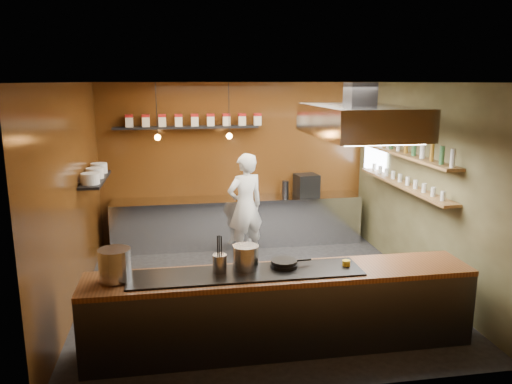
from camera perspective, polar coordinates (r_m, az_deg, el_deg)
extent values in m
plane|color=black|center=(7.49, 0.18, -11.18)|extent=(5.00, 5.00, 0.00)
plane|color=#3E200B|center=(9.45, -2.38, 3.32)|extent=(5.00, 0.00, 5.00)
plane|color=#3E200B|center=(7.05, -20.26, -0.64)|extent=(0.00, 5.00, 5.00)
plane|color=#423F25|center=(7.83, 18.52, 0.74)|extent=(0.00, 5.00, 5.00)
plane|color=silver|center=(6.86, 0.19, 12.42)|extent=(5.00, 5.00, 0.00)
plane|color=white|center=(9.26, 13.52, 5.29)|extent=(0.00, 1.00, 1.00)
cube|color=silver|center=(9.36, -2.07, -3.36)|extent=(4.60, 0.65, 0.90)
cube|color=#38383D|center=(5.89, 2.88, -13.52)|extent=(4.40, 0.70, 0.86)
cube|color=brown|center=(5.70, 2.93, -9.37)|extent=(4.40, 0.72, 0.06)
cube|color=black|center=(5.62, -1.10, -9.25)|extent=(2.60, 0.55, 0.02)
cube|color=black|center=(9.16, -7.95, 7.33)|extent=(2.60, 0.26, 0.04)
cube|color=black|center=(7.98, -17.88, 1.36)|extent=(0.30, 1.40, 0.04)
cube|color=brown|center=(7.95, 16.71, 4.11)|extent=(0.26, 2.80, 0.04)
cube|color=brown|center=(8.03, 16.50, 0.79)|extent=(0.26, 2.80, 0.04)
cube|color=#38383D|center=(6.82, 11.81, 10.90)|extent=(0.35, 0.35, 0.30)
cube|color=silver|center=(6.84, 11.68, 7.97)|extent=(1.20, 2.00, 0.40)
cube|color=white|center=(6.86, 11.60, 6.22)|extent=(1.00, 1.80, 0.02)
cylinder|color=black|center=(8.47, -11.30, 9.17)|extent=(0.01, 0.01, 0.90)
sphere|color=orange|center=(8.51, -11.17, 6.14)|extent=(0.10, 0.10, 0.10)
cylinder|color=black|center=(8.53, -3.11, 9.41)|extent=(0.01, 0.01, 0.90)
sphere|color=orange|center=(8.56, -3.08, 6.40)|extent=(0.10, 0.10, 0.10)
cube|color=beige|center=(9.18, -14.28, 7.73)|extent=(0.13, 0.13, 0.17)
cube|color=maroon|center=(9.17, -14.31, 8.42)|extent=(0.13, 0.13, 0.05)
cube|color=beige|center=(9.16, -12.47, 7.81)|extent=(0.13, 0.13, 0.17)
cube|color=maroon|center=(9.15, -12.50, 8.50)|extent=(0.13, 0.13, 0.05)
cube|color=beige|center=(9.15, -10.65, 7.89)|extent=(0.13, 0.13, 0.17)
cube|color=maroon|center=(9.14, -10.68, 8.57)|extent=(0.14, 0.13, 0.05)
cube|color=beige|center=(9.15, -8.84, 7.95)|extent=(0.13, 0.13, 0.17)
cube|color=maroon|center=(9.14, -8.86, 8.64)|extent=(0.13, 0.13, 0.05)
cube|color=beige|center=(9.16, -7.02, 8.01)|extent=(0.13, 0.13, 0.17)
cube|color=maroon|center=(9.15, -7.04, 8.70)|extent=(0.14, 0.13, 0.05)
cube|color=beige|center=(9.17, -5.21, 8.06)|extent=(0.13, 0.13, 0.17)
cube|color=maroon|center=(9.16, -5.22, 8.75)|extent=(0.14, 0.13, 0.05)
cube|color=beige|center=(9.20, -3.41, 8.10)|extent=(0.13, 0.13, 0.17)
cube|color=maroon|center=(9.19, -3.42, 8.79)|extent=(0.14, 0.13, 0.05)
cube|color=beige|center=(9.23, -1.62, 8.14)|extent=(0.13, 0.13, 0.17)
cube|color=maroon|center=(9.23, -1.62, 8.82)|extent=(0.14, 0.13, 0.05)
cube|color=beige|center=(9.28, 0.16, 8.16)|extent=(0.13, 0.13, 0.17)
cube|color=maroon|center=(9.27, 0.16, 8.84)|extent=(0.14, 0.13, 0.05)
cylinder|color=silver|center=(7.53, -18.41, 1.45)|extent=(0.26, 0.26, 0.16)
cylinder|color=silver|center=(7.97, -17.93, 2.07)|extent=(0.26, 0.26, 0.16)
cylinder|color=silver|center=(8.40, -17.51, 2.62)|extent=(0.26, 0.26, 0.16)
cylinder|color=silver|center=(6.81, 21.56, 3.60)|extent=(0.06, 0.06, 0.24)
cylinder|color=#2D5933|center=(7.03, 20.48, 3.94)|extent=(0.06, 0.06, 0.24)
cylinder|color=#8C601E|center=(7.25, 19.47, 4.26)|extent=(0.06, 0.06, 0.24)
cylinder|color=silver|center=(7.48, 18.51, 4.56)|extent=(0.06, 0.06, 0.24)
cylinder|color=#2D5933|center=(7.71, 17.62, 4.84)|extent=(0.06, 0.06, 0.24)
cylinder|color=#8C601E|center=(7.94, 16.77, 5.11)|extent=(0.06, 0.06, 0.24)
cylinder|color=silver|center=(8.17, 15.97, 5.35)|extent=(0.06, 0.06, 0.24)
cylinder|color=#2D5933|center=(8.40, 15.21, 5.59)|extent=(0.06, 0.06, 0.24)
cylinder|color=#8C601E|center=(8.64, 14.50, 5.81)|extent=(0.06, 0.06, 0.24)
cylinder|color=silver|center=(8.87, 13.82, 6.01)|extent=(0.06, 0.06, 0.24)
cylinder|color=#2D5933|center=(9.11, 13.18, 6.21)|extent=(0.06, 0.06, 0.24)
cylinder|color=silver|center=(7.02, 20.60, -0.43)|extent=(0.07, 0.07, 0.13)
cylinder|color=silver|center=(7.24, 19.60, 0.02)|extent=(0.07, 0.07, 0.13)
cylinder|color=silver|center=(7.46, 18.66, 0.44)|extent=(0.07, 0.07, 0.13)
cylinder|color=silver|center=(7.68, 17.77, 0.83)|extent=(0.07, 0.07, 0.13)
cylinder|color=silver|center=(7.90, 16.93, 1.21)|extent=(0.07, 0.07, 0.13)
cylinder|color=silver|center=(8.13, 16.14, 1.56)|extent=(0.07, 0.07, 0.13)
cylinder|color=silver|center=(8.36, 15.39, 1.89)|extent=(0.07, 0.07, 0.13)
cylinder|color=silver|center=(8.58, 14.69, 2.21)|extent=(0.07, 0.07, 0.13)
cylinder|color=silver|center=(8.81, 14.01, 2.51)|extent=(0.07, 0.07, 0.13)
cylinder|color=silver|center=(9.04, 13.37, 2.79)|extent=(0.07, 0.07, 0.13)
cylinder|color=#B9BCC1|center=(5.57, -15.81, -7.95)|extent=(0.43, 0.43, 0.34)
cylinder|color=#B3B5BB|center=(5.66, -1.18, -7.48)|extent=(0.39, 0.39, 0.28)
cylinder|color=#B8BABF|center=(5.59, -4.16, -8.15)|extent=(0.19, 0.19, 0.20)
cylinder|color=black|center=(5.77, 3.21, -8.34)|extent=(0.32, 0.32, 0.04)
cylinder|color=black|center=(5.76, 3.22, -7.97)|extent=(0.30, 0.30, 0.04)
cylinder|color=black|center=(5.83, 5.48, -7.74)|extent=(0.18, 0.04, 0.02)
cylinder|color=yellow|center=(5.89, 10.27, -8.07)|extent=(0.12, 0.12, 0.08)
cube|color=black|center=(9.44, 5.78, 0.81)|extent=(0.46, 0.44, 0.41)
imported|color=silver|center=(8.57, -1.23, -1.63)|extent=(0.78, 0.65, 1.83)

